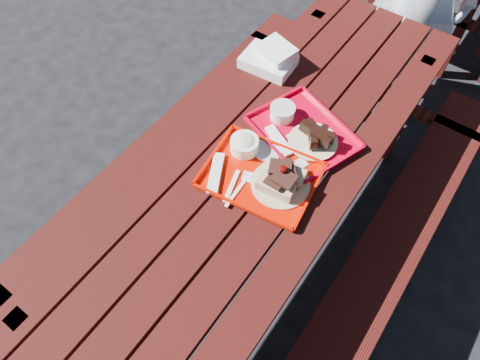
{
  "coord_description": "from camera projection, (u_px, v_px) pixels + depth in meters",
  "views": [
    {
      "loc": [
        0.5,
        -0.85,
        2.13
      ],
      "look_at": [
        0.0,
        -0.15,
        0.82
      ],
      "focal_mm": 32.0,
      "sensor_mm": 36.0,
      "label": 1
    }
  ],
  "objects": [
    {
      "name": "picnic_table_near",
      "position": [
        260.0,
        189.0,
        1.85
      ],
      "size": [
        1.41,
        2.4,
        0.75
      ],
      "color": "#46100D",
      "rests_on": "ground"
    },
    {
      "name": "far_tray",
      "position": [
        301.0,
        131.0,
        1.76
      ],
      "size": [
        0.49,
        0.44,
        0.07
      ],
      "color": "red",
      "rests_on": "picnic_table_near"
    },
    {
      "name": "white_cloth",
      "position": [
        271.0,
        58.0,
        1.97
      ],
      "size": [
        0.25,
        0.21,
        0.1
      ],
      "color": "white",
      "rests_on": "picnic_table_near"
    },
    {
      "name": "near_tray",
      "position": [
        263.0,
        169.0,
        1.64
      ],
      "size": [
        0.47,
        0.39,
        0.13
      ],
      "color": "red",
      "rests_on": "picnic_table_near"
    },
    {
      "name": "ground",
      "position": [
        256.0,
        244.0,
        2.32
      ],
      "size": [
        60.0,
        60.0,
        0.0
      ],
      "primitive_type": "plane",
      "color": "black",
      "rests_on": "ground"
    }
  ]
}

